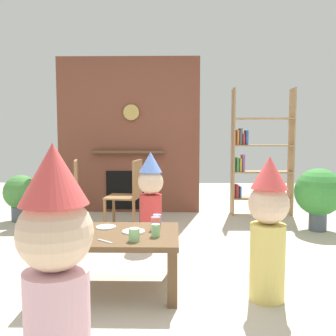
% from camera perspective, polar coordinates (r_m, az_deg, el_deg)
% --- Properties ---
extents(ground_plane, '(12.00, 12.00, 0.00)m').
position_cam_1_polar(ground_plane, '(3.33, -2.82, -16.02)').
color(ground_plane, '#BCB29E').
extents(brick_fireplace_feature, '(2.20, 0.28, 2.40)m').
position_cam_1_polar(brick_fireplace_feature, '(5.74, -6.14, 5.03)').
color(brick_fireplace_feature, brown).
rests_on(brick_fireplace_feature, ground_plane).
extents(bookshelf, '(0.90, 0.28, 1.90)m').
position_cam_1_polar(bookshelf, '(5.64, 13.83, 1.91)').
color(bookshelf, '#9E7A51').
rests_on(bookshelf, ground_plane).
extents(coffee_table, '(1.02, 0.72, 0.44)m').
position_cam_1_polar(coffee_table, '(2.93, -8.56, -11.32)').
color(coffee_table, brown).
rests_on(coffee_table, ground_plane).
extents(paper_cup_near_left, '(0.07, 0.07, 0.09)m').
position_cam_1_polar(paper_cup_near_left, '(3.12, -1.73, -8.13)').
color(paper_cup_near_left, '#669EE0').
rests_on(paper_cup_near_left, coffee_table).
extents(paper_cup_near_right, '(0.07, 0.07, 0.10)m').
position_cam_1_polar(paper_cup_near_right, '(2.78, -1.95, -9.75)').
color(paper_cup_near_right, '#8CD18C').
rests_on(paper_cup_near_right, coffee_table).
extents(paper_cup_center, '(0.07, 0.07, 0.09)m').
position_cam_1_polar(paper_cup_center, '(2.87, -13.89, -9.41)').
color(paper_cup_center, '#8CD18C').
rests_on(paper_cup_center, coffee_table).
extents(paper_cup_far_left, '(0.08, 0.08, 0.09)m').
position_cam_1_polar(paper_cup_far_left, '(2.68, -5.33, -10.38)').
color(paper_cup_far_left, '#8CD18C').
rests_on(paper_cup_far_left, coffee_table).
extents(paper_cup_far_right, '(0.08, 0.08, 0.11)m').
position_cam_1_polar(paper_cup_far_right, '(2.95, -1.94, -8.72)').
color(paper_cup_far_right, '#E5666B').
rests_on(paper_cup_far_right, coffee_table).
extents(paper_plate_front, '(0.16, 0.16, 0.01)m').
position_cam_1_polar(paper_plate_front, '(3.08, -9.73, -9.13)').
color(paper_plate_front, white).
rests_on(paper_plate_front, coffee_table).
extents(paper_plate_rear, '(0.18, 0.18, 0.01)m').
position_cam_1_polar(paper_plate_rear, '(2.91, -5.42, -9.91)').
color(paper_plate_rear, white).
rests_on(paper_plate_rear, coffee_table).
extents(birthday_cake_slice, '(0.10, 0.10, 0.07)m').
position_cam_1_polar(birthday_cake_slice, '(3.23, -15.28, -8.06)').
color(birthday_cake_slice, pink).
rests_on(birthday_cake_slice, coffee_table).
extents(table_fork, '(0.13, 0.10, 0.01)m').
position_cam_1_polar(table_fork, '(2.70, -9.87, -11.27)').
color(table_fork, silver).
rests_on(table_fork, coffee_table).
extents(child_with_cone_hat, '(0.32, 0.32, 1.17)m').
position_cam_1_polar(child_with_cone_hat, '(1.68, -17.16, -15.35)').
color(child_with_cone_hat, '#EAB2C6').
rests_on(child_with_cone_hat, ground_plane).
extents(child_in_pink, '(0.29, 0.29, 1.05)m').
position_cam_1_polar(child_in_pink, '(2.75, 15.47, -8.61)').
color(child_in_pink, '#E0CC66').
rests_on(child_in_pink, ground_plane).
extents(child_by_the_chairs, '(0.28, 0.28, 1.02)m').
position_cam_1_polar(child_by_the_chairs, '(4.04, -2.73, -4.29)').
color(child_by_the_chairs, '#D13838').
rests_on(child_by_the_chairs, ground_plane).
extents(dining_chair_left, '(0.48, 0.48, 0.90)m').
position_cam_1_polar(dining_chair_left, '(4.61, -15.36, -3.64)').
color(dining_chair_left, olive).
rests_on(dining_chair_left, ground_plane).
extents(dining_chair_middle, '(0.45, 0.45, 0.90)m').
position_cam_1_polar(dining_chair_middle, '(4.52, -5.95, -3.67)').
color(dining_chair_middle, olive).
rests_on(dining_chair_middle, ground_plane).
extents(potted_plant_tall, '(0.59, 0.59, 0.79)m').
position_cam_1_polar(potted_plant_tall, '(4.94, 22.59, -3.70)').
color(potted_plant_tall, '#4C5660').
rests_on(potted_plant_tall, ground_plane).
extents(potted_plant_short, '(0.48, 0.48, 0.65)m').
position_cam_1_polar(potted_plant_short, '(5.50, -22.07, -3.91)').
color(potted_plant_short, '#4C5660').
rests_on(potted_plant_short, ground_plane).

